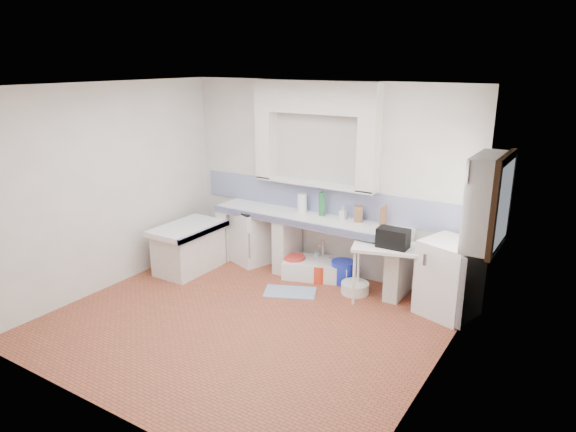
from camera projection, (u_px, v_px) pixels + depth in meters
The scene contains 36 objects.
floor at pixel (244, 322), 6.32m from camera, with size 4.50×4.50×0.00m, color #9B482E.
ceiling at pixel (238, 86), 5.51m from camera, with size 4.50×4.50×0.00m, color silver.
wall_back at pixel (325, 179), 7.53m from camera, with size 4.50×4.50×0.00m, color silver.
wall_front at pixel (95, 270), 4.29m from camera, with size 4.50×4.50×0.00m, color silver.
wall_left at pixel (109, 187), 7.06m from camera, with size 4.50×4.50×0.00m, color silver.
wall_right at pixel (437, 249), 4.77m from camera, with size 4.50×4.50×0.00m, color silver.
alcove_mass at pixel (316, 97), 7.14m from camera, with size 1.90×0.25×0.45m, color silver.
window_frame at pixel (488, 202), 5.59m from camera, with size 0.35×0.86×1.06m, color #342110.
lace_valance at pixel (478, 166), 5.56m from camera, with size 0.01×0.84×0.24m, color white.
counter_slab at pixel (308, 219), 7.50m from camera, with size 3.00×0.60×0.08m, color white.
counter_lip at pixel (298, 224), 7.27m from camera, with size 3.00×0.04×0.10m, color navy.
counter_pier_left at pixel (232, 232), 8.34m from camera, with size 0.20×0.55×0.82m, color silver.
counter_pier_mid at pixel (287, 244), 7.80m from camera, with size 0.20×0.55×0.82m, color silver.
counter_pier_right at pixel (398, 268), 6.91m from camera, with size 0.20×0.55×0.82m, color silver.
peninsula_top at pixel (188, 228), 7.72m from camera, with size 0.70×1.10×0.08m, color white.
peninsula_base at pixel (189, 250), 7.82m from camera, with size 0.60×1.00×0.62m, color silver.
peninsula_lip at pixel (205, 232), 7.55m from camera, with size 0.04×1.10×0.10m, color navy.
backsplash at pixel (324, 200), 7.61m from camera, with size 4.27×0.03×0.40m, color navy.
stove at pixel (252, 236), 8.14m from camera, with size 0.59×0.57×0.84m, color white.
sink at pixel (317, 269), 7.62m from camera, with size 0.95×0.51×0.23m, color white.
side_table at pixel (388, 274), 6.76m from camera, with size 0.93×0.52×0.04m, color white.
fridge at pixel (449, 278), 6.41m from camera, with size 0.62×0.62×0.96m, color white.
bucket_red at pixel (294, 266), 7.66m from camera, with size 0.32×0.32×0.30m, color red.
bucket_orange at pixel (320, 273), 7.47m from camera, with size 0.27×0.27×0.25m, color red.
bucket_blue at pixel (343, 272), 7.42m from camera, with size 0.34×0.34×0.32m, color #1B2FCC.
basin_white at pixel (355, 288), 7.10m from camera, with size 0.38×0.38×0.15m, color white.
water_bottle_a at pixel (317, 263), 7.76m from camera, with size 0.08×0.08×0.32m, color silver.
water_bottle_b at pixel (331, 267), 7.62m from camera, with size 0.08×0.08×0.29m, color silver.
black_bag at pixel (393, 238), 6.57m from camera, with size 0.40×0.23×0.25m, color black.
green_bottle_a at pixel (323, 206), 7.48m from camera, with size 0.06×0.06×0.29m, color #246A37.
green_bottle_b at pixel (321, 204), 7.49m from camera, with size 0.08×0.08×0.34m, color #246A37.
knife_block at pixel (358, 214), 7.21m from camera, with size 0.11×0.09×0.22m, color brown.
cutting_board at pixel (383, 216), 7.01m from camera, with size 0.02×0.20×0.28m, color brown.
paper_towel at pixel (302, 203), 7.66m from camera, with size 0.14×0.14×0.27m, color white.
soap_bottle at pixel (343, 213), 7.33m from camera, with size 0.08×0.09×0.19m, color white.
rug at pixel (290, 292), 7.13m from camera, with size 0.70×0.40×0.01m, color #3A5D94.
Camera 1 is at (3.47, -4.52, 3.07)m, focal length 32.37 mm.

